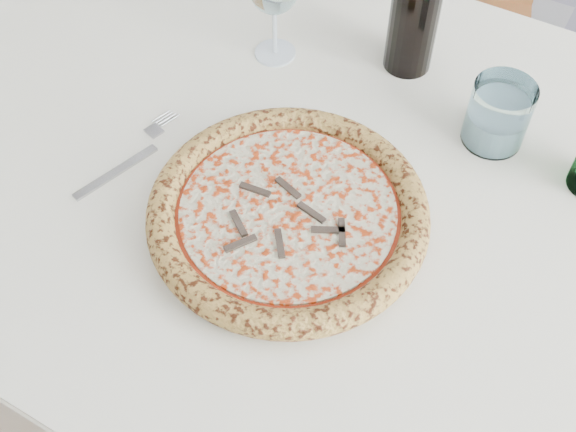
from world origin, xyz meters
name	(u,v)px	position (x,y,z in m)	size (l,w,h in m)	color
floor	(294,417)	(0.00, 0.00, -0.01)	(5.00, 6.00, 0.02)	gray
dining_table	(323,211)	(0.02, 0.04, 0.67)	(1.51, 0.90, 0.76)	brown
plate	(288,222)	(0.02, -0.06, 0.76)	(0.30, 0.30, 0.02)	white
pizza	(288,213)	(0.02, -0.06, 0.78)	(0.34, 0.34, 0.04)	tan
fork	(129,158)	(-0.22, -0.06, 0.76)	(0.05, 0.18, 0.00)	#A2A2A2
tumbler	(497,118)	(0.19, 0.21, 0.80)	(0.08, 0.08, 0.09)	white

